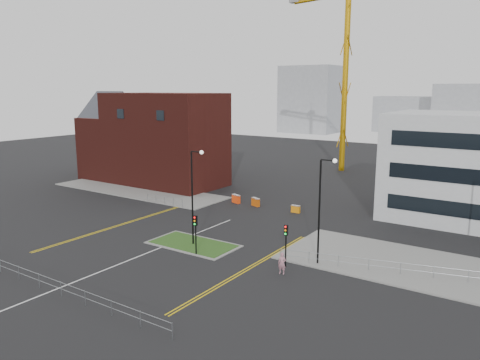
# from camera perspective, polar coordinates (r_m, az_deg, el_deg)

# --- Properties ---
(ground) EXTENTS (200.00, 200.00, 0.00)m
(ground) POSITION_cam_1_polar(r_m,az_deg,el_deg) (41.30, -15.12, -10.12)
(ground) COLOR black
(ground) RESTS_ON ground
(pavement_left) EXTENTS (28.00, 8.00, 0.12)m
(pavement_left) POSITION_cam_1_polar(r_m,az_deg,el_deg) (69.74, -12.34, -1.25)
(pavement_left) COLOR slate
(pavement_left) RESTS_ON ground
(pavement_right) EXTENTS (24.00, 10.00, 0.12)m
(pavement_right) POSITION_cam_1_polar(r_m,az_deg,el_deg) (42.19, 21.84, -10.01)
(pavement_right) COLOR slate
(pavement_right) RESTS_ON ground
(island_kerb) EXTENTS (8.60, 4.60, 0.08)m
(island_kerb) POSITION_cam_1_polar(r_m,az_deg,el_deg) (45.30, -5.73, -7.81)
(island_kerb) COLOR slate
(island_kerb) RESTS_ON ground
(grass_island) EXTENTS (8.00, 4.00, 0.12)m
(grass_island) POSITION_cam_1_polar(r_m,az_deg,el_deg) (45.30, -5.73, -7.78)
(grass_island) COLOR #244918
(grass_island) RESTS_ON ground
(brick_building) EXTENTS (24.20, 10.07, 14.24)m
(brick_building) POSITION_cam_1_polar(r_m,az_deg,el_deg) (74.92, -10.82, 4.91)
(brick_building) COLOR #481612
(brick_building) RESTS_ON ground
(tower_crane) EXTENTS (51.76, 13.40, 35.70)m
(tower_crane) POSITION_cam_1_polar(r_m,az_deg,el_deg) (83.16, 16.50, 17.62)
(tower_crane) COLOR #BE860B
(tower_crane) RESTS_ON ground
(streetlamp_island) EXTENTS (1.46, 0.36, 9.18)m
(streetlamp_island) POSITION_cam_1_polar(r_m,az_deg,el_deg) (43.72, -5.64, -1.19)
(streetlamp_island) COLOR black
(streetlamp_island) RESTS_ON ground
(streetlamp_right_near) EXTENTS (1.46, 0.36, 9.18)m
(streetlamp_right_near) POSITION_cam_1_polar(r_m,az_deg,el_deg) (39.18, 9.96, -2.75)
(streetlamp_right_near) COLOR black
(streetlamp_right_near) RESTS_ON ground
(traffic_light_island) EXTENTS (0.28, 0.33, 3.65)m
(traffic_light_island) POSITION_cam_1_polar(r_m,az_deg,el_deg) (41.83, -5.44, -5.78)
(traffic_light_island) COLOR black
(traffic_light_island) RESTS_ON ground
(traffic_light_right) EXTENTS (0.28, 0.33, 3.65)m
(traffic_light_right) POSITION_cam_1_polar(r_m,az_deg,el_deg) (39.15, 5.62, -6.98)
(traffic_light_right) COLOR black
(traffic_light_right) RESTS_ON ground
(railing_front) EXTENTS (24.05, 0.05, 1.10)m
(railing_front) POSITION_cam_1_polar(r_m,az_deg,el_deg) (37.70, -22.19, -11.39)
(railing_front) COLOR gray
(railing_front) RESTS_ON ground
(railing_left) EXTENTS (6.05, 0.05, 1.10)m
(railing_left) POSITION_cam_1_polar(r_m,az_deg,el_deg) (60.61, -9.19, -2.33)
(railing_left) COLOR gray
(railing_left) RESTS_ON ground
(railing_right) EXTENTS (19.05, 5.05, 1.10)m
(railing_right) POSITION_cam_1_polar(r_m,az_deg,el_deg) (39.96, 19.01, -9.89)
(railing_right) COLOR gray
(railing_right) RESTS_ON ground
(centre_line) EXTENTS (0.15, 30.00, 0.01)m
(centre_line) POSITION_cam_1_polar(r_m,az_deg,el_deg) (42.54, -13.07, -9.38)
(centre_line) COLOR silver
(centre_line) RESTS_ON ground
(yellow_left_a) EXTENTS (0.12, 24.00, 0.01)m
(yellow_left_a) POSITION_cam_1_polar(r_m,az_deg,el_deg) (54.00, -13.42, -4.98)
(yellow_left_a) COLOR gold
(yellow_left_a) RESTS_ON ground
(yellow_left_b) EXTENTS (0.12, 24.00, 0.01)m
(yellow_left_b) POSITION_cam_1_polar(r_m,az_deg,el_deg) (53.78, -13.20, -5.03)
(yellow_left_b) COLOR gold
(yellow_left_b) RESTS_ON ground
(yellow_right_a) EXTENTS (0.12, 20.00, 0.01)m
(yellow_right_a) POSITION_cam_1_polar(r_m,az_deg,el_deg) (39.61, 0.92, -10.65)
(yellow_right_a) COLOR gold
(yellow_right_a) RESTS_ON ground
(yellow_right_b) EXTENTS (0.12, 20.00, 0.01)m
(yellow_right_b) POSITION_cam_1_polar(r_m,az_deg,el_deg) (39.46, 1.29, -10.73)
(yellow_right_b) COLOR gold
(yellow_right_b) RESTS_ON ground
(skyline_a) EXTENTS (18.00, 12.00, 22.00)m
(skyline_a) POSITION_cam_1_polar(r_m,az_deg,el_deg) (160.72, 8.45, 9.68)
(skyline_a) COLOR gray
(skyline_a) RESTS_ON ground
(skyline_b) EXTENTS (24.00, 12.00, 16.00)m
(skyline_b) POSITION_cam_1_polar(r_m,az_deg,el_deg) (156.22, 27.01, 7.47)
(skyline_b) COLOR gray
(skyline_b) RESTS_ON ground
(skyline_d) EXTENTS (30.00, 12.00, 12.00)m
(skyline_d) POSITION_cam_1_polar(r_m,az_deg,el_deg) (169.29, 21.31, 7.42)
(skyline_d) COLOR gray
(skyline_d) RESTS_ON ground
(pedestrian) EXTENTS (0.71, 0.53, 1.77)m
(pedestrian) POSITION_cam_1_polar(r_m,az_deg,el_deg) (38.26, 5.15, -10.08)
(pedestrian) COLOR #B87786
(pedestrian) RESTS_ON ground
(barrier_left) EXTENTS (1.33, 0.84, 1.07)m
(barrier_left) POSITION_cam_1_polar(r_m,az_deg,el_deg) (59.31, 1.91, -2.65)
(barrier_left) COLOR #CA4F0B
(barrier_left) RESTS_ON ground
(barrier_mid) EXTENTS (1.39, 0.84, 1.11)m
(barrier_mid) POSITION_cam_1_polar(r_m,az_deg,el_deg) (60.91, -0.48, -2.26)
(barrier_mid) COLOR #FF410E
(barrier_mid) RESTS_ON ground
(barrier_right) EXTENTS (1.09, 0.41, 0.90)m
(barrier_right) POSITION_cam_1_polar(r_m,az_deg,el_deg) (56.62, 6.80, -3.49)
(barrier_right) COLOR orange
(barrier_right) RESTS_ON ground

